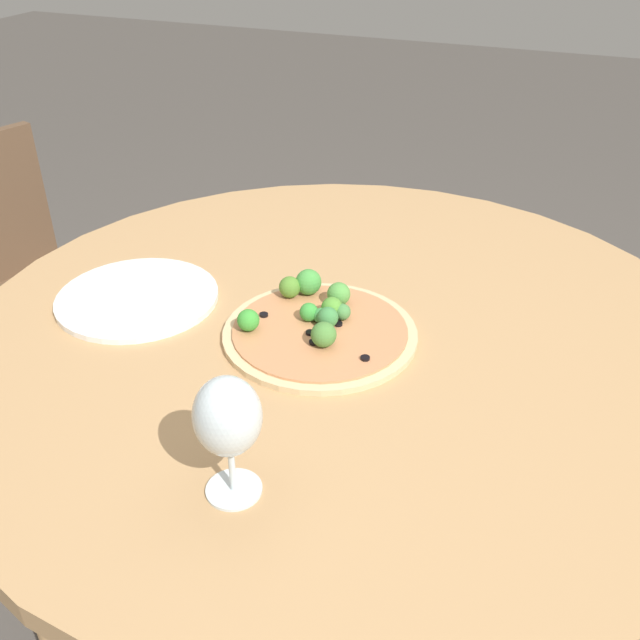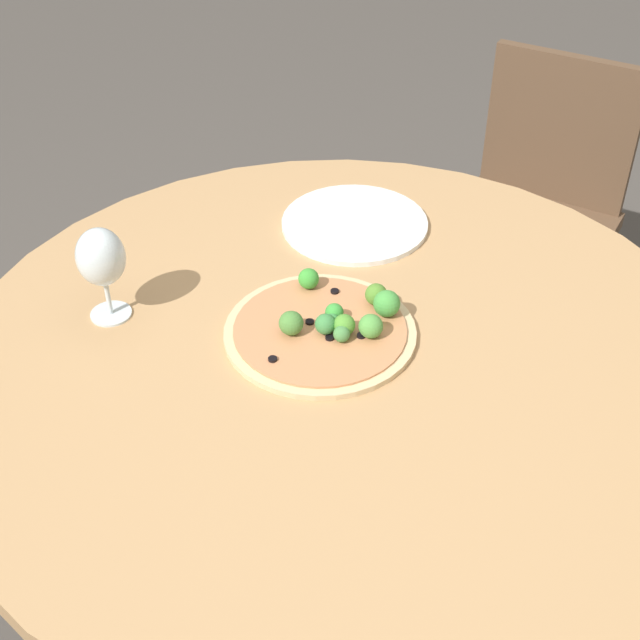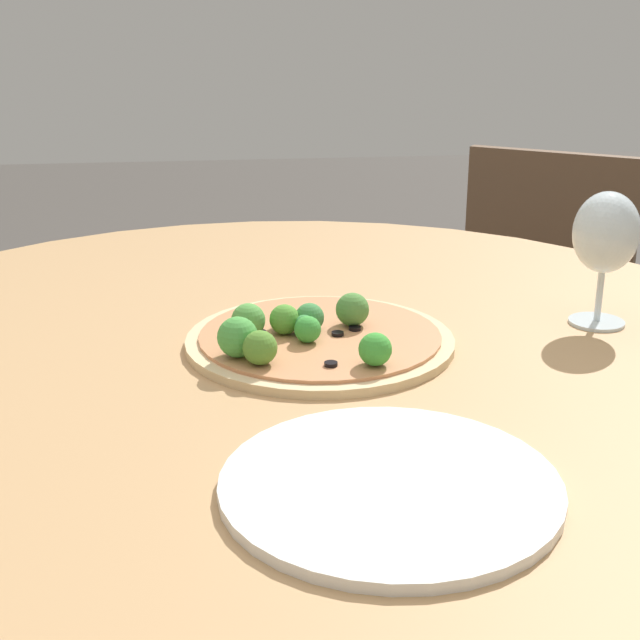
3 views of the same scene
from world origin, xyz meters
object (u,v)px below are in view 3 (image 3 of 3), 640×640
at_px(wine_glass, 606,236).
at_px(plate_near, 390,485).
at_px(chair_2, 526,327).
at_px(pizza, 313,336).

relative_size(wine_glass, plate_near, 0.59).
bearing_deg(wine_glass, plate_near, -42.62).
xyz_separation_m(wine_glass, plate_near, (0.36, -0.33, -0.10)).
distance_m(chair_2, plate_near, 1.31).
distance_m(pizza, wine_glass, 0.37).
xyz_separation_m(chair_2, pizza, (0.83, -0.57, 0.31)).
distance_m(chair_2, wine_glass, 0.92).
height_order(chair_2, pizza, chair_2).
distance_m(wine_glass, plate_near, 0.50).
height_order(chair_2, wine_glass, wine_glass).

